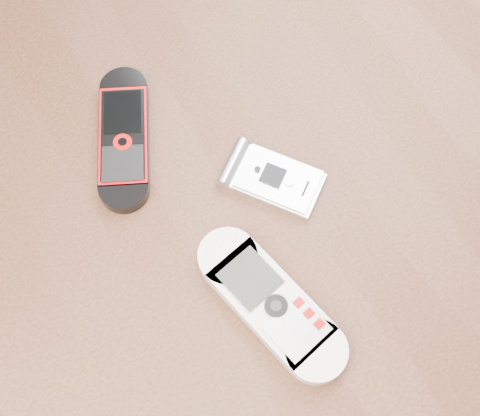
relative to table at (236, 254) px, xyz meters
name	(u,v)px	position (x,y,z in m)	size (l,w,h in m)	color
ground	(238,362)	(0.00, 0.00, -0.64)	(4.00, 4.00, 0.00)	#472B19
table	(236,254)	(0.00, 0.00, 0.00)	(1.20, 0.80, 0.75)	black
nokia_white	(271,303)	(-0.02, -0.09, 0.11)	(0.05, 0.16, 0.02)	white
nokia_black_red	(124,137)	(-0.05, 0.11, 0.11)	(0.04, 0.15, 0.01)	black
motorola_razr	(275,179)	(0.05, 0.01, 0.11)	(0.05, 0.09, 0.01)	silver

